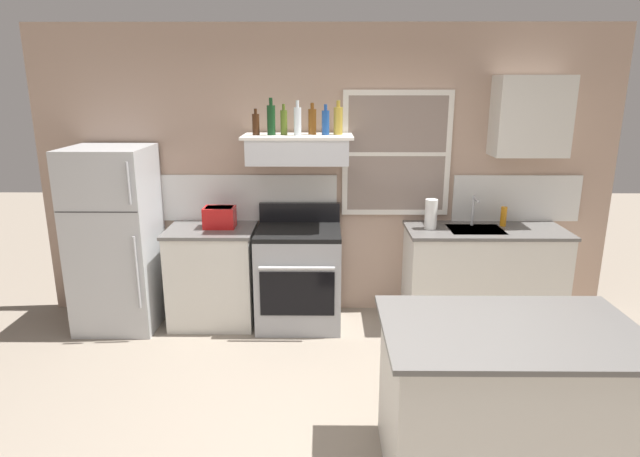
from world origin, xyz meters
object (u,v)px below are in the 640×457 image
object	(u,v)px
dish_soap_bottle	(504,216)
bottle_dark_green_wine	(271,120)
bottle_brown_stout	(256,124)
kitchen_island	(505,402)
bottle_blue_liqueur	(326,122)
bottle_champagne_gold_foil	(338,120)
stove_range	(299,276)
bottle_olive_oil_square	(284,122)
toaster	(220,217)
refrigerator	(116,239)
bottle_amber_wine	(312,121)
paper_towel_roll	(431,214)
bottle_clear_tall	(298,121)

from	to	relation	value
dish_soap_bottle	bottle_dark_green_wine	bearing A→B (deg)	-177.89
bottle_brown_stout	kitchen_island	xyz separation A→B (m)	(1.61, -2.05, -1.38)
bottle_blue_liqueur	bottle_champagne_gold_foil	bearing A→B (deg)	20.43
stove_range	bottle_champagne_gold_foil	distance (m)	1.45
bottle_olive_oil_square	dish_soap_bottle	distance (m)	2.18
bottle_champagne_gold_foil	kitchen_island	world-z (taller)	bottle_champagne_gold_foil
bottle_olive_oil_square	stove_range	bearing A→B (deg)	-34.39
bottle_olive_oil_square	kitchen_island	size ratio (longest dim) A/B	0.19
toaster	bottle_olive_oil_square	world-z (taller)	bottle_olive_oil_square
toaster	bottle_dark_green_wine	bearing A→B (deg)	-0.51
refrigerator	bottle_amber_wine	bearing A→B (deg)	4.93
bottle_dark_green_wine	bottle_champagne_gold_foil	size ratio (longest dim) A/B	1.08
toaster	bottle_amber_wine	world-z (taller)	bottle_amber_wine
bottle_amber_wine	bottle_champagne_gold_foil	bearing A→B (deg)	-4.67
stove_range	bottle_blue_liqueur	xyz separation A→B (m)	(0.24, 0.07, 1.39)
paper_towel_roll	kitchen_island	size ratio (longest dim) A/B	0.19
stove_range	bottle_olive_oil_square	size ratio (longest dim) A/B	4.14
bottle_amber_wine	kitchen_island	distance (m)	2.78
bottle_brown_stout	paper_towel_roll	world-z (taller)	bottle_brown_stout
toaster	paper_towel_roll	bearing A→B (deg)	-0.80
bottle_blue_liqueur	bottle_champagne_gold_foil	xyz separation A→B (m)	(0.11, 0.04, 0.01)
stove_range	bottle_amber_wine	bearing A→B (deg)	45.92
bottle_amber_wine	kitchen_island	bearing A→B (deg)	-62.11
bottle_blue_liqueur	bottle_olive_oil_square	bearing A→B (deg)	178.26
refrigerator	bottle_dark_green_wine	bearing A→B (deg)	3.33
stove_range	bottle_champagne_gold_foil	size ratio (longest dim) A/B	3.73
refrigerator	toaster	size ratio (longest dim) A/B	5.56
bottle_champagne_gold_foil	bottle_olive_oil_square	bearing A→B (deg)	-176.39
refrigerator	dish_soap_bottle	distance (m)	3.54
bottle_clear_tall	kitchen_island	distance (m)	2.78
toaster	bottle_olive_oil_square	distance (m)	1.04
bottle_champagne_gold_foil	paper_towel_roll	bearing A→B (deg)	-5.07
bottle_clear_tall	bottle_blue_liqueur	bearing A→B (deg)	5.29
bottle_brown_stout	stove_range	bearing A→B (deg)	-8.61
bottle_brown_stout	bottle_dark_green_wine	distance (m)	0.14
bottle_amber_wine	paper_towel_roll	xyz separation A→B (m)	(1.07, -0.09, -0.81)
bottle_brown_stout	bottle_dark_green_wine	world-z (taller)	bottle_dark_green_wine
bottle_clear_tall	bottle_blue_liqueur	xyz separation A→B (m)	(0.24, 0.02, -0.01)
toaster	bottle_blue_liqueur	size ratio (longest dim) A/B	1.14
bottle_clear_tall	paper_towel_roll	distance (m)	1.45
bottle_clear_tall	paper_towel_roll	size ratio (longest dim) A/B	1.09
bottle_olive_oil_square	refrigerator	bearing A→B (deg)	-176.07
paper_towel_roll	bottle_brown_stout	bearing A→B (deg)	179.37
bottle_amber_wine	bottle_blue_liqueur	xyz separation A→B (m)	(0.12, -0.06, -0.00)
refrigerator	bottle_champagne_gold_foil	size ratio (longest dim) A/B	5.64
paper_towel_roll	toaster	bearing A→B (deg)	179.20
paper_towel_roll	refrigerator	bearing A→B (deg)	-178.79
bottle_blue_liqueur	bottle_champagne_gold_foil	distance (m)	0.12
bottle_dark_green_wine	bottle_olive_oil_square	bearing A→B (deg)	11.68
bottle_brown_stout	dish_soap_bottle	size ratio (longest dim) A/B	1.26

